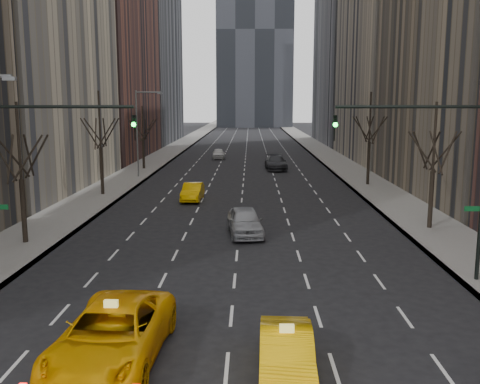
{
  "coord_description": "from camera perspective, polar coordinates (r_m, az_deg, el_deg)",
  "views": [
    {
      "loc": [
        0.69,
        -11.05,
        7.95
      ],
      "look_at": [
        0.18,
        15.32,
        3.5
      ],
      "focal_mm": 40.0,
      "sensor_mm": 36.0,
      "label": 1
    }
  ],
  "objects": [
    {
      "name": "sidewalk_left",
      "position": [
        82.45,
        -7.95,
        4.0
      ],
      "size": [
        4.5,
        320.0,
        0.15
      ],
      "primitive_type": "cube",
      "color": "slate",
      "rests_on": "ground"
    },
    {
      "name": "sidewalk_right",
      "position": [
        82.25,
        9.2,
        3.96
      ],
      "size": [
        4.5,
        320.0,
        0.15
      ],
      "primitive_type": "cube",
      "color": "slate",
      "rests_on": "ground"
    },
    {
      "name": "tree_lw_b",
      "position": [
        31.98,
        -22.29,
        1.26
      ],
      "size": [
        3.36,
        3.5,
        7.82
      ],
      "color": "black",
      "rests_on": "ground"
    },
    {
      "name": "tree_lw_c",
      "position": [
        46.97,
        -14.62,
        4.49
      ],
      "size": [
        3.36,
        3.5,
        8.74
      ],
      "color": "black",
      "rests_on": "ground"
    },
    {
      "name": "tree_lw_d",
      "position": [
        64.46,
        -10.3,
        5.52
      ],
      "size": [
        3.36,
        3.5,
        7.36
      ],
      "color": "black",
      "rests_on": "ground"
    },
    {
      "name": "tree_rw_b",
      "position": [
        35.19,
        19.86,
        2.1
      ],
      "size": [
        3.36,
        3.5,
        7.82
      ],
      "color": "black",
      "rests_on": "ground"
    },
    {
      "name": "tree_rw_c",
      "position": [
        52.43,
        13.61,
        5.03
      ],
      "size": [
        3.36,
        3.5,
        8.74
      ],
      "color": "black",
      "rests_on": "ground"
    },
    {
      "name": "traffic_mast_left",
      "position": [
        25.16,
        -21.85,
        3.27
      ],
      "size": [
        6.69,
        0.39,
        8.0
      ],
      "color": "black",
      "rests_on": "ground"
    },
    {
      "name": "traffic_mast_right",
      "position": [
        24.66,
        21.09,
        3.21
      ],
      "size": [
        6.69,
        0.39,
        8.0
      ],
      "color": "black",
      "rests_on": "ground"
    },
    {
      "name": "streetlight_far",
      "position": [
        57.27,
        -10.59,
        7.08
      ],
      "size": [
        2.83,
        0.22,
        9.0
      ],
      "color": "slate",
      "rests_on": "ground"
    },
    {
      "name": "taxi_suv",
      "position": [
        17.41,
        -13.49,
        -14.6
      ],
      "size": [
        3.28,
        6.59,
        1.79
      ],
      "primitive_type": "imported",
      "rotation": [
        0.0,
        0.0,
        -0.05
      ],
      "color": "#F6AA05",
      "rests_on": "ground"
    },
    {
      "name": "taxi_sedan",
      "position": [
        16.15,
        4.97,
        -17.02
      ],
      "size": [
        1.67,
        4.47,
        1.46
      ],
      "primitive_type": "imported",
      "rotation": [
        0.0,
        0.0,
        -0.03
      ],
      "color": "#FAB705",
      "rests_on": "ground"
    },
    {
      "name": "silver_sedan_ahead",
      "position": [
        32.34,
        0.52,
        -3.14
      ],
      "size": [
        2.53,
        5.07,
        1.66
      ],
      "primitive_type": "imported",
      "rotation": [
        0.0,
        0.0,
        0.12
      ],
      "color": "#9C9EA4",
      "rests_on": "ground"
    },
    {
      "name": "far_taxi",
      "position": [
        43.78,
        -5.08,
        0.02
      ],
      "size": [
        1.62,
        4.34,
        1.42
      ],
      "primitive_type": "imported",
      "rotation": [
        0.0,
        0.0,
        -0.03
      ],
      "color": "#FDBA05",
      "rests_on": "ground"
    },
    {
      "name": "far_suv_grey",
      "position": [
        63.63,
        3.84,
        3.15
      ],
      "size": [
        2.66,
        5.95,
        1.7
      ],
      "primitive_type": "imported",
      "rotation": [
        0.0,
        0.0,
        0.05
      ],
      "color": "#2A2A2F",
      "rests_on": "ground"
    },
    {
      "name": "far_car_white",
      "position": [
        76.12,
        -2.31,
        4.12
      ],
      "size": [
        1.95,
        4.32,
        1.44
      ],
      "primitive_type": "imported",
      "rotation": [
        0.0,
        0.0,
        0.06
      ],
      "color": "silver",
      "rests_on": "ground"
    }
  ]
}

